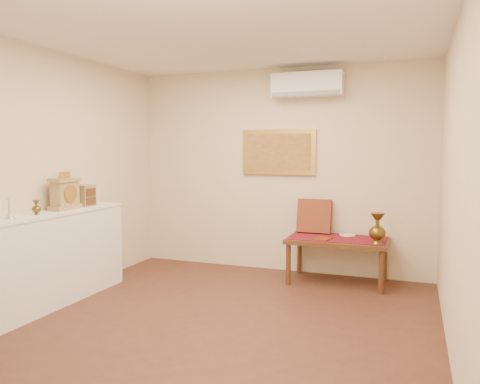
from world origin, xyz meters
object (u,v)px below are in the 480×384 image
at_px(wooden_chest, 85,195).
at_px(display_ledge, 51,259).
at_px(brass_urn_tall, 378,225).
at_px(mantel_clock, 65,193).
at_px(low_table, 338,244).

bearing_deg(wooden_chest, display_ledge, -89.32).
xyz_separation_m(brass_urn_tall, mantel_clock, (-3.15, -1.45, 0.38)).
bearing_deg(wooden_chest, low_table, 25.93).
xyz_separation_m(display_ledge, low_table, (2.67, 1.88, -0.01)).
height_order(display_ledge, mantel_clock, mantel_clock).
height_order(wooden_chest, low_table, wooden_chest).
bearing_deg(wooden_chest, brass_urn_tall, 19.36).
bearing_deg(low_table, mantel_clock, -148.47).
height_order(brass_urn_tall, low_table, brass_urn_tall).
distance_m(display_ledge, mantel_clock, 0.71).
bearing_deg(display_ledge, mantel_clock, 90.34).
height_order(mantel_clock, wooden_chest, mantel_clock).
relative_size(mantel_clock, wooden_chest, 1.68).
distance_m(brass_urn_tall, display_ledge, 3.59).
relative_size(brass_urn_tall, low_table, 0.36).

